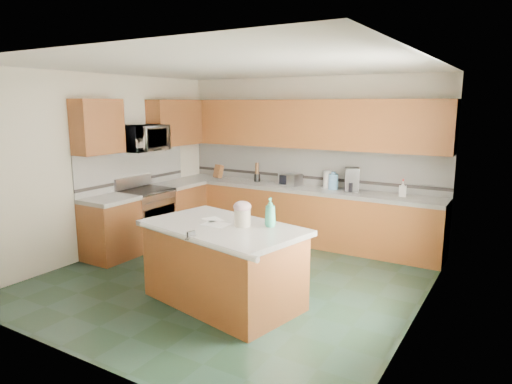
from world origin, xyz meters
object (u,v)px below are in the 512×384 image
Objects in this scene: treat_jar at (242,218)px; toaster_oven at (290,179)px; soap_bottle_island at (270,212)px; knife_block at (218,171)px; island_base at (223,267)px; island_top at (223,228)px; coffee_maker at (352,179)px.

toaster_oven is (-0.72, 2.60, 0.00)m from treat_jar.
treat_jar is at bearing -165.96° from soap_bottle_island.
knife_block reaches higher than treat_jar.
island_top is at bearing 0.00° from island_base.
treat_jar is at bearing 34.91° from island_base.
soap_bottle_island is (0.48, 0.23, 0.19)m from island_top.
soap_bottle_island reaches higher than knife_block.
toaster_oven is at bearing 160.92° from coffee_maker.
knife_block is (-1.99, 2.69, 0.61)m from island_base.
soap_bottle_island is (0.48, 0.23, 0.65)m from island_base.
treat_jar is 0.56× the size of toaster_oven.
island_top is 3.35m from knife_block.
soap_bottle_island is 3.49m from knife_block.
island_top is 4.97× the size of coffee_maker.
coffee_maker is at bearing 13.06° from toaster_oven.
treat_jar reaches higher than island_top.
coffee_maker is (0.55, 2.72, 0.21)m from island_top.
soap_bottle_island is 1.36× the size of knife_block.
knife_block is (-2.47, 2.46, -0.04)m from soap_bottle_island.
island_top is 2.74m from toaster_oven.
coffee_maker is at bearing 6.23° from knife_block.
island_top is (0.00, 0.00, 0.46)m from island_base.
island_top is at bearing -47.99° from knife_block.
toaster_oven is (1.48, 0.00, -0.02)m from knife_block.
coffee_maker reaches higher than treat_jar.
coffee_maker is (2.53, 0.03, 0.06)m from knife_block.
knife_block is 0.70× the size of toaster_oven.
soap_bottle_island reaches higher than island_base.
toaster_oven reaches higher than treat_jar.
island_top is at bearing -67.82° from toaster_oven.
knife_block is at bearing 138.08° from island_base.
treat_jar is 0.32m from soap_bottle_island.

